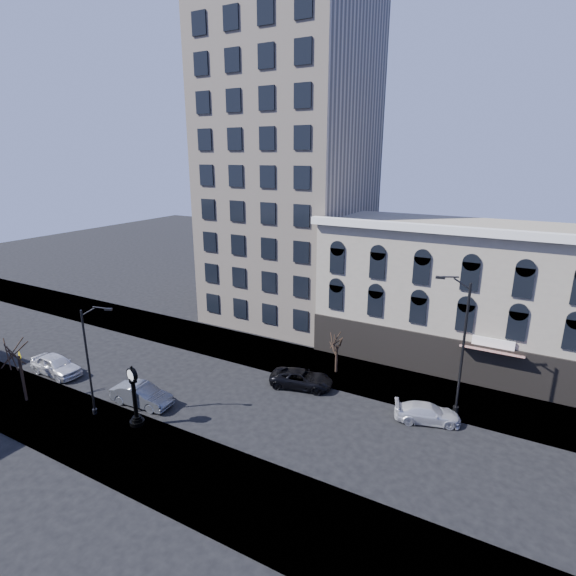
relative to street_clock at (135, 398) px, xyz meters
The scene contains 15 objects.
ground 7.55m from the street_clock, 55.67° to the left, with size 160.00×160.00×0.00m, color black.
sidewalk_far 14.73m from the street_clock, 73.69° to the left, with size 160.00×6.00×0.12m, color gray.
sidewalk_near 4.98m from the street_clock, 26.02° to the right, with size 160.00×6.00×0.12m, color gray.
cream_tower 30.34m from the street_clock, 94.63° to the left, with size 15.90×15.40×42.50m.
victorian_row 27.46m from the street_clock, 53.67° to the left, with size 22.60×11.19×12.50m.
street_clock is the anchor object (origin of this frame).
street_lamp_near 5.18m from the street_clock, behind, with size 1.99×1.01×8.15m.
street_lamp_far 22.17m from the street_clock, 33.81° to the left, with size 2.60×0.54×10.03m.
bare_tree_near 9.99m from the street_clock, 169.37° to the right, with size 3.33×3.33×5.72m.
bare_tree_far 16.19m from the street_clock, 57.43° to the left, with size 2.21×2.21×3.80m.
warning_sign 12.78m from the street_clock, behind, with size 0.79×0.29×2.51m.
car_near_a 11.82m from the street_clock, 169.80° to the left, with size 1.97×4.91×1.67m, color silver.
car_near_b 3.01m from the street_clock, 129.40° to the left, with size 1.64×4.71×1.55m, color #595B60.
car_far_a 12.53m from the street_clock, 54.40° to the left, with size 2.27×4.93×1.37m, color black.
car_far_b 19.78m from the street_clock, 30.52° to the left, with size 1.79×4.40×1.28m, color silver.
Camera 1 is at (17.67, -24.18, 17.53)m, focal length 28.00 mm.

